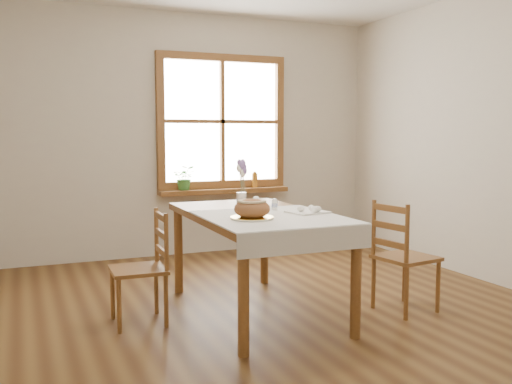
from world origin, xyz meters
TOP-DOWN VIEW (x-y plane):
  - ground at (0.00, 0.00)m, footprint 5.00×5.00m
  - room_walls at (0.00, 0.00)m, footprint 4.60×5.10m
  - window at (0.50, 2.47)m, footprint 1.46×0.08m
  - window_sill at (0.50, 2.40)m, footprint 1.46×0.20m
  - dining_table at (0.00, 0.30)m, footprint 0.90×1.60m
  - table_linen at (0.00, -0.00)m, footprint 0.91×0.99m
  - chair_left at (-0.85, 0.39)m, footprint 0.39×0.37m
  - chair_right at (1.05, -0.08)m, footprint 0.46×0.45m
  - bread_plate at (-0.17, -0.05)m, footprint 0.33×0.33m
  - bread_loaf at (-0.17, -0.05)m, footprint 0.24×0.24m
  - egg_napkin at (0.31, 0.07)m, footprint 0.30×0.27m
  - eggs at (0.31, 0.07)m, footprint 0.24×0.22m
  - salt_shaker at (0.04, 0.38)m, footprint 0.06×0.06m
  - pepper_shaker at (0.15, 0.30)m, footprint 0.05×0.05m
  - flower_vase at (0.07, 0.77)m, footprint 0.09×0.09m
  - lavender_bouquet at (0.07, 0.77)m, footprint 0.14×0.14m
  - potted_plant at (0.05, 2.40)m, footprint 0.31×0.33m
  - amber_bottle at (0.86, 2.40)m, footprint 0.07×0.07m

SIDE VIEW (x-z plane):
  - ground at x=0.00m, z-range 0.00..0.00m
  - chair_left at x=-0.85m, z-range 0.00..0.79m
  - chair_right at x=1.05m, z-range 0.00..0.83m
  - dining_table at x=0.00m, z-range 0.29..1.04m
  - window_sill at x=0.50m, z-range 0.66..0.71m
  - table_linen at x=0.00m, z-range 0.75..0.76m
  - egg_napkin at x=0.31m, z-range 0.76..0.77m
  - bread_plate at x=-0.17m, z-range 0.76..0.78m
  - eggs at x=0.31m, z-range 0.77..0.82m
  - flower_vase at x=0.07m, z-range 0.75..0.84m
  - pepper_shaker at x=0.15m, z-range 0.76..0.85m
  - amber_bottle at x=0.86m, z-range 0.71..0.90m
  - salt_shaker at x=0.04m, z-range 0.76..0.86m
  - potted_plant at x=0.05m, z-range 0.71..0.92m
  - bread_loaf at x=-0.17m, z-range 0.78..0.91m
  - lavender_bouquet at x=0.07m, z-range 0.84..1.11m
  - window at x=0.50m, z-range 0.72..2.18m
  - room_walls at x=0.00m, z-range 0.38..3.03m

